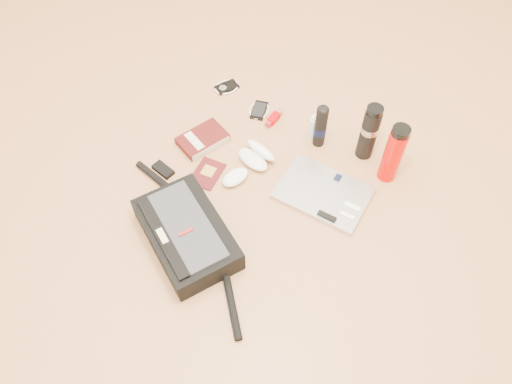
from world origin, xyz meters
TOP-DOWN VIEW (x-y plane):
  - ground at (0.00, 0.00)m, footprint 4.00×4.00m
  - messenger_bag at (-0.05, -0.23)m, footprint 0.74×0.39m
  - laptop at (0.23, 0.22)m, footprint 0.35×0.26m
  - book at (-0.30, 0.15)m, footprint 0.17×0.21m
  - passport at (-0.18, 0.04)m, footprint 0.13×0.16m
  - mouse at (-0.08, 0.08)m, footprint 0.09×0.12m
  - sunglasses_case at (-0.07, 0.21)m, footprint 0.16×0.14m
  - ipod at (-0.42, 0.46)m, footprint 0.11×0.11m
  - phone at (-0.22, 0.43)m, footprint 0.11×0.12m
  - inhaler at (-0.14, 0.42)m, footprint 0.03×0.11m
  - spray_bottle at (0.04, 0.44)m, footprint 0.04×0.04m
  - aerosol_can at (0.08, 0.43)m, footprint 0.06×0.06m
  - thermos_black at (0.25, 0.48)m, footprint 0.07×0.07m
  - thermos_red at (0.37, 0.44)m, footprint 0.08×0.08m

SIDE VIEW (x-z plane):
  - ground at x=0.00m, z-range 0.00..0.00m
  - passport at x=-0.18m, z-range 0.00..0.01m
  - phone at x=-0.22m, z-range 0.00..0.01m
  - ipod at x=-0.42m, z-range 0.00..0.01m
  - laptop at x=0.23m, z-range 0.00..0.03m
  - inhaler at x=-0.14m, z-range 0.00..0.03m
  - book at x=-0.30m, z-range 0.00..0.03m
  - mouse at x=-0.08m, z-range 0.00..0.04m
  - sunglasses_case at x=-0.07m, z-range -0.01..0.07m
  - messenger_bag at x=-0.05m, z-range -0.01..0.11m
  - spray_bottle at x=0.04m, z-range -0.01..0.12m
  - aerosol_can at x=0.08m, z-range 0.00..0.20m
  - thermos_black at x=0.25m, z-range 0.00..0.25m
  - thermos_red at x=0.37m, z-range 0.00..0.26m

